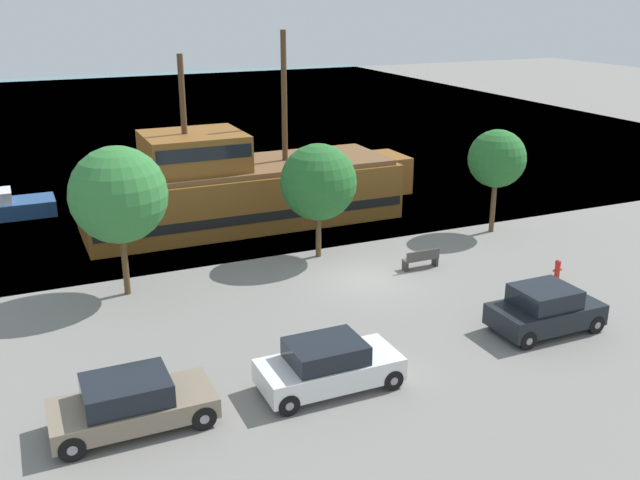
{
  "coord_description": "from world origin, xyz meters",
  "views": [
    {
      "loc": [
        -12.64,
        -24.01,
        11.09
      ],
      "look_at": [
        -1.06,
        2.0,
        1.2
      ],
      "focal_mm": 40.0,
      "sensor_mm": 36.0,
      "label": 1
    }
  ],
  "objects_px": {
    "parked_car_curb_rear": "(131,403)",
    "fire_hydrant": "(558,268)",
    "bench_promenade_east": "(421,259)",
    "parked_car_curb_front": "(329,365)",
    "pirate_ship": "(240,188)",
    "parked_car_curb_mid": "(545,310)"
  },
  "relations": [
    {
      "from": "parked_car_curb_front",
      "to": "bench_promenade_east",
      "type": "bearing_deg",
      "value": 43.3
    },
    {
      "from": "bench_promenade_east",
      "to": "pirate_ship",
      "type": "bearing_deg",
      "value": 118.43
    },
    {
      "from": "parked_car_curb_mid",
      "to": "parked_car_curb_rear",
      "type": "relative_size",
      "value": 0.88
    },
    {
      "from": "parked_car_curb_mid",
      "to": "parked_car_curb_rear",
      "type": "distance_m",
      "value": 14.07
    },
    {
      "from": "parked_car_curb_rear",
      "to": "bench_promenade_east",
      "type": "height_order",
      "value": "parked_car_curb_rear"
    },
    {
      "from": "fire_hydrant",
      "to": "bench_promenade_east",
      "type": "distance_m",
      "value": 5.56
    },
    {
      "from": "pirate_ship",
      "to": "bench_promenade_east",
      "type": "distance_m",
      "value": 10.61
    },
    {
      "from": "parked_car_curb_mid",
      "to": "fire_hydrant",
      "type": "relative_size",
      "value": 5.0
    },
    {
      "from": "pirate_ship",
      "to": "parked_car_curb_rear",
      "type": "relative_size",
      "value": 3.92
    },
    {
      "from": "parked_car_curb_mid",
      "to": "bench_promenade_east",
      "type": "distance_m",
      "value": 6.82
    },
    {
      "from": "parked_car_curb_mid",
      "to": "fire_hydrant",
      "type": "bearing_deg",
      "value": 43.58
    },
    {
      "from": "parked_car_curb_front",
      "to": "parked_car_curb_mid",
      "type": "xyz_separation_m",
      "value": [
        8.4,
        0.43,
        0.04
      ]
    },
    {
      "from": "bench_promenade_east",
      "to": "parked_car_curb_front",
      "type": "bearing_deg",
      "value": -136.7
    },
    {
      "from": "fire_hydrant",
      "to": "bench_promenade_east",
      "type": "height_order",
      "value": "bench_promenade_east"
    },
    {
      "from": "pirate_ship",
      "to": "parked_car_curb_mid",
      "type": "xyz_separation_m",
      "value": [
        5.78,
        -16.02,
        -1.02
      ]
    },
    {
      "from": "parked_car_curb_front",
      "to": "fire_hydrant",
      "type": "bearing_deg",
      "value": 18.43
    },
    {
      "from": "pirate_ship",
      "to": "bench_promenade_east",
      "type": "xyz_separation_m",
      "value": [
        5.01,
        -9.25,
        -1.37
      ]
    },
    {
      "from": "parked_car_curb_rear",
      "to": "fire_hydrant",
      "type": "xyz_separation_m",
      "value": [
        17.91,
        3.75,
        -0.31
      ]
    },
    {
      "from": "parked_car_curb_front",
      "to": "fire_hydrant",
      "type": "height_order",
      "value": "parked_car_curb_front"
    },
    {
      "from": "parked_car_curb_rear",
      "to": "fire_hydrant",
      "type": "bearing_deg",
      "value": 11.82
    },
    {
      "from": "parked_car_curb_front",
      "to": "parked_car_curb_rear",
      "type": "distance_m",
      "value": 5.67
    },
    {
      "from": "parked_car_curb_rear",
      "to": "parked_car_curb_mid",
      "type": "bearing_deg",
      "value": 0.39
    }
  ]
}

